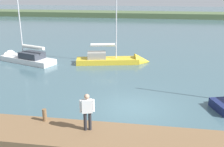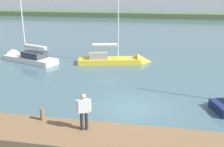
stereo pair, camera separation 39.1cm
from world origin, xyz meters
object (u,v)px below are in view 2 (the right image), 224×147
person_on_dock (84,109)px  sailboat_outer_mooring (24,59)px  mooring_post_near (42,114)px  sailboat_inner_slip (119,61)px

person_on_dock → sailboat_outer_mooring: bearing=20.5°
sailboat_outer_mooring → mooring_post_near: bearing=142.0°
mooring_post_near → sailboat_inner_slip: sailboat_inner_slip is taller
sailboat_outer_mooring → person_on_dock: 16.03m
sailboat_inner_slip → sailboat_outer_mooring: size_ratio=1.02×
sailboat_inner_slip → person_on_dock: sailboat_inner_slip is taller
mooring_post_near → sailboat_outer_mooring: (7.56, -12.18, -0.84)m
sailboat_inner_slip → sailboat_outer_mooring: sailboat_inner_slip is taller
mooring_post_near → sailboat_outer_mooring: bearing=-58.2°
sailboat_outer_mooring → person_on_dock: (-9.71, 12.66, 1.50)m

